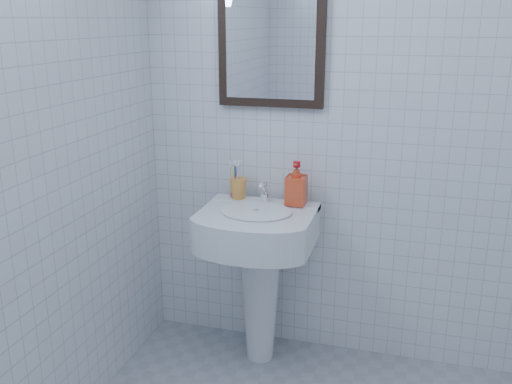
% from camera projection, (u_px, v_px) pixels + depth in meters
% --- Properties ---
extents(wall_back, '(2.20, 0.02, 2.50)m').
position_uv_depth(wall_back, '(374.00, 108.00, 2.57)').
color(wall_back, silver).
rests_on(wall_back, ground).
extents(washbasin, '(0.52, 0.38, 0.80)m').
position_uv_depth(washbasin, '(259.00, 260.00, 2.71)').
color(washbasin, silver).
rests_on(washbasin, ground).
extents(faucet, '(0.04, 0.10, 0.11)m').
position_uv_depth(faucet, '(265.00, 194.00, 2.71)').
color(faucet, silver).
rests_on(faucet, washbasin).
extents(toothbrush_cup, '(0.11, 0.11, 0.10)m').
position_uv_depth(toothbrush_cup, '(238.00, 188.00, 2.77)').
color(toothbrush_cup, orange).
rests_on(toothbrush_cup, washbasin).
extents(soap_dispenser, '(0.09, 0.10, 0.20)m').
position_uv_depth(soap_dispenser, '(296.00, 183.00, 2.66)').
color(soap_dispenser, red).
rests_on(soap_dispenser, washbasin).
extents(wall_mirror, '(0.50, 0.04, 0.62)m').
position_uv_depth(wall_mirror, '(271.00, 39.00, 2.59)').
color(wall_mirror, black).
rests_on(wall_mirror, wall_back).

